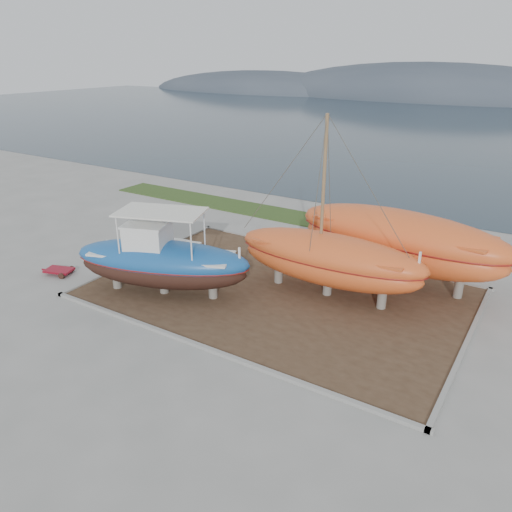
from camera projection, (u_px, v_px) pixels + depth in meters
The scene contains 10 objects.
ground at pixel (233, 327), 22.25m from camera, with size 140.00×140.00×0.00m, color gray.
dirt_patch at pixel (278, 293), 25.37m from camera, with size 18.00×12.00×0.06m, color #422D1E.
curb_frame at pixel (278, 292), 25.35m from camera, with size 18.60×12.60×0.15m, color gray, non-canonical shape.
grass_strip at pixel (361, 229), 34.36m from camera, with size 44.00×3.00×0.08m, color #284219.
sea at pixel (491, 131), 76.99m from camera, with size 260.00×100.00×0.04m, color #1D2D3A, non-canonical shape.
blue_caique at pixel (161, 253), 24.52m from camera, with size 8.97×2.80×4.32m, color #19549B, non-canonical shape.
white_dinghy at pixel (173, 249), 29.18m from camera, with size 4.00×1.50×1.20m, color white, non-canonical shape.
orange_sailboat at pixel (332, 210), 23.48m from camera, with size 9.66×2.85×8.81m, color #E45623, non-canonical shape.
orange_bare_hull at pixel (398, 248), 25.98m from camera, with size 11.38×3.41×3.73m, color #E45623, non-canonical shape.
red_trailer at pixel (59, 272), 27.47m from camera, with size 2.19×1.09×0.31m, color maroon, non-canonical shape.
Camera 1 is at (11.22, -15.84, 11.39)m, focal length 35.00 mm.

